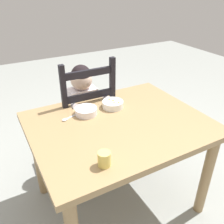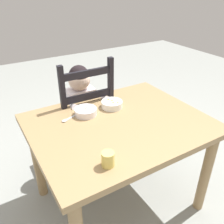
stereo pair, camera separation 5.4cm
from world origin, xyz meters
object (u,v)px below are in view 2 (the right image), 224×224
Objects in this scene: drinking_cup at (108,159)px; dining_table at (119,136)px; bowl_of_carrots at (112,104)px; spoon at (67,119)px; bowl_of_peas at (86,111)px; dining_chair at (83,122)px; child_figure at (82,105)px.

dining_table is at bearing 49.50° from drinking_cup.
spoon is at bearing -179.99° from bowl_of_carrots.
spoon is (-0.14, -0.00, -0.02)m from bowl_of_peas.
dining_table is 0.51m from dining_chair.
dining_chair reaches higher than child_figure.
drinking_cup reaches higher than bowl_of_carrots.
drinking_cup is at bearing -103.74° from bowl_of_peas.
drinking_cup is at bearing -105.73° from dining_chair.
child_figure is at bearing 70.54° from bowl_of_peas.
dining_chair is 1.08× the size of child_figure.
bowl_of_carrots is 1.11× the size of spoon.
spoon is (-0.24, -0.29, 0.09)m from child_figure.
bowl_of_peas is at bearing 76.26° from drinking_cup.
drinking_cup is at bearing -122.88° from bowl_of_carrots.
child_figure is (0.00, -0.00, 0.16)m from dining_chair.
dining_chair is 13.11× the size of drinking_cup.
child_figure is 6.37× the size of bowl_of_carrots.
child_figure is (-0.04, 0.49, 0.02)m from dining_table.
dining_table is at bearing -53.39° from bowl_of_peas.
dining_chair is at bearing 74.27° from drinking_cup.
bowl_of_carrots reaches higher than dining_table.
spoon is at bearing -129.17° from child_figure.
spoon is (-0.24, -0.29, 0.25)m from dining_chair.
bowl_of_carrots is 0.61m from drinking_cup.
bowl_of_carrots is at bearing 72.78° from dining_table.
drinking_cup is (-0.13, -0.51, 0.01)m from bowl_of_peas.
spoon is 1.72× the size of drinking_cup.
bowl_of_peas is (-0.15, 0.20, 0.13)m from dining_table.
child_figure is at bearing 50.83° from spoon.
dining_table is 1.17× the size of child_figure.
dining_chair reaches higher than drinking_cup.
bowl_of_peas is 1.11× the size of spoon.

